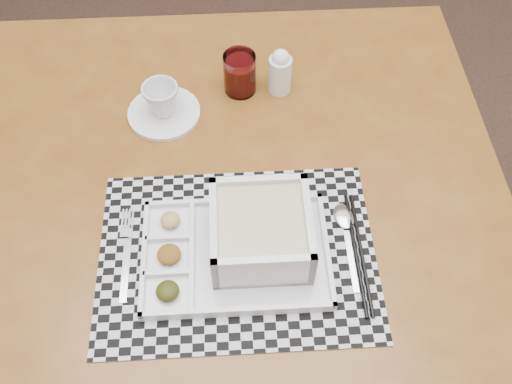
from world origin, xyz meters
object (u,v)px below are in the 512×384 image
Objects in this scene: dining_table at (229,218)px; serving_tray at (252,239)px; creamer_bottle at (280,72)px; cup at (162,100)px; juice_glass at (240,75)px.

serving_tray is (0.02, -0.12, 0.12)m from dining_table.
creamer_bottle is at bearing 58.43° from dining_table.
dining_table is 16.19× the size of cup.
dining_table is 0.32m from creamer_bottle.
juice_glass is 0.08m from creamer_bottle.
creamer_bottle is (0.13, 0.38, 0.01)m from serving_tray.
dining_table is 11.26× the size of creamer_bottle.
creamer_bottle is at bearing 6.70° from cup.
cup is 0.70× the size of creamer_bottle.
cup is at bearing 108.88° from serving_tray.
dining_table is 0.27m from cup.
serving_tray is at bearing -78.95° from dining_table.
serving_tray is 3.27× the size of creamer_bottle.
juice_glass is at bearing 169.23° from creamer_bottle.
serving_tray reaches higher than juice_glass.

